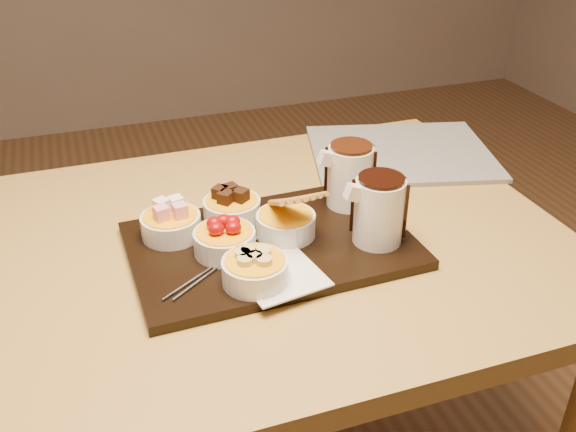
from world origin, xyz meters
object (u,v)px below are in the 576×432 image
object	(u,v)px
dining_table	(221,292)
serving_board	(271,245)
newspaper	(401,153)
bowl_strawberries	(225,242)
pitcher_dark_chocolate	(379,211)
pitcher_milk_chocolate	(350,176)

from	to	relation	value
dining_table	serving_board	xyz separation A→B (m)	(0.08, -0.04, 0.11)
dining_table	newspaper	distance (m)	0.53
serving_board	bowl_strawberries	distance (m)	0.08
dining_table	pitcher_dark_chocolate	xyz separation A→B (m)	(0.25, -0.10, 0.17)
serving_board	newspaper	distance (m)	0.47
pitcher_milk_chocolate	dining_table	bearing A→B (deg)	-174.33
pitcher_dark_chocolate	serving_board	bearing A→B (deg)	160.02
bowl_strawberries	newspaper	bearing A→B (deg)	30.60
bowl_strawberries	newspaper	size ratio (longest dim) A/B	0.26
pitcher_dark_chocolate	bowl_strawberries	bearing A→B (deg)	167.35
serving_board	pitcher_dark_chocolate	xyz separation A→B (m)	(0.17, -0.06, 0.06)
pitcher_dark_chocolate	newspaper	bearing A→B (deg)	54.65
dining_table	bowl_strawberries	bearing A→B (deg)	-89.14
bowl_strawberries	pitcher_dark_chocolate	distance (m)	0.25
pitcher_dark_chocolate	pitcher_milk_chocolate	bearing A→B (deg)	85.60
pitcher_dark_chocolate	newspaper	size ratio (longest dim) A/B	0.29
pitcher_milk_chocolate	newspaper	size ratio (longest dim) A/B	0.29
bowl_strawberries	pitcher_milk_chocolate	size ratio (longest dim) A/B	0.90
pitcher_dark_chocolate	newspaper	world-z (taller)	pitcher_dark_chocolate
serving_board	newspaper	bearing A→B (deg)	33.41
dining_table	pitcher_dark_chocolate	distance (m)	0.32
serving_board	dining_table	bearing A→B (deg)	150.63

